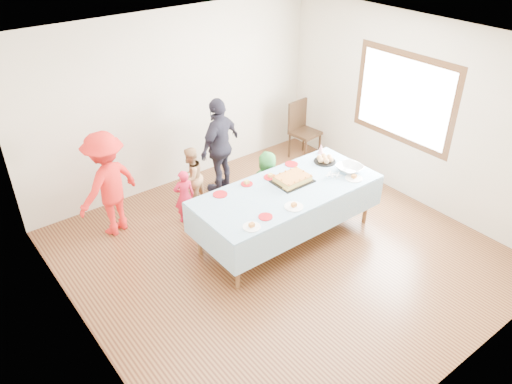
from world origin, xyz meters
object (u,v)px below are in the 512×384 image
Objects in this scene: adult_left at (108,184)px; birthday_cake at (293,179)px; party_table at (287,192)px; dining_chair at (302,127)px.

birthday_cake is at bearing 122.29° from adult_left.
birthday_cake is at bearing 28.44° from party_table.
birthday_cake is 0.34× the size of adult_left.
party_table is 2.48× the size of dining_chair.
party_table is at bearing -151.56° from birthday_cake.
party_table is 0.21m from birthday_cake.
party_table is at bearing -142.85° from dining_chair.
party_table is 4.98× the size of birthday_cake.
birthday_cake is 2.30m from dining_chair.
dining_chair reaches higher than party_table.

